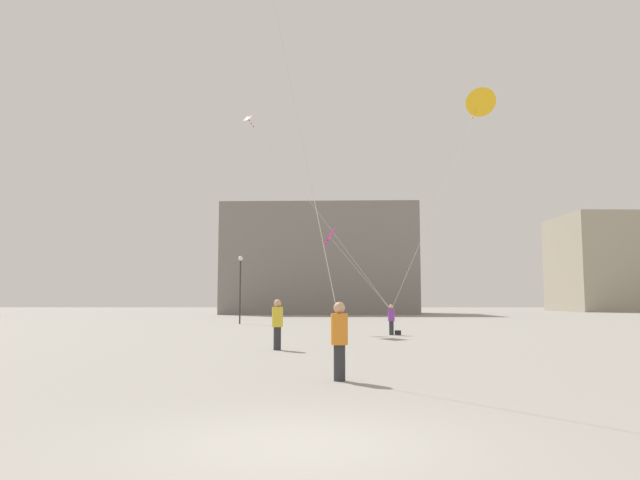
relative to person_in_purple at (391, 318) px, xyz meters
name	(u,v)px	position (x,y,z in m)	size (l,w,h in m)	color
ground_plane	(300,445)	(-3.59, -24.33, -0.88)	(300.00, 300.00, 0.00)	gray
person_in_purple	(391,318)	(0.00, 0.00, 0.00)	(0.35, 0.35, 1.60)	#2D2D33
person_in_orange	(339,337)	(-3.01, -18.24, 0.10)	(0.39, 0.39, 1.78)	#2D2D33
person_in_yellow	(277,322)	(-5.17, -9.75, 0.14)	(0.40, 0.40, 1.85)	#2D2D33
kite_crimson_diamond	(251,123)	(-8.60, 7.93, 13.01)	(9.44, 8.74, 13.36)	red
kite_magenta_delta	(329,237)	(-3.27, 0.05, 4.33)	(3.62, 1.53, 4.38)	#D12899
kite_amber_diamond	(480,103)	(3.24, -6.80, 9.40)	(3.93, 7.31, 9.61)	yellow
building_centre_hall	(321,261)	(-4.59, 52.01, 6.39)	(25.96, 16.10, 14.55)	gray
lamppost_east	(240,279)	(-10.30, 15.08, 2.64)	(0.36, 0.36, 5.29)	#2D2D30
handbag_beside_flyer	(398,333)	(0.35, 0.10, -0.76)	(0.32, 0.14, 0.24)	black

